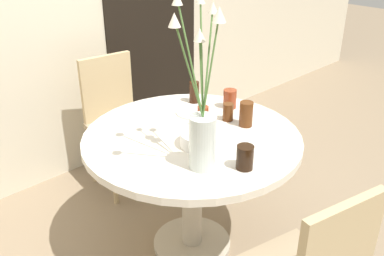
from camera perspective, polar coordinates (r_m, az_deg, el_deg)
name	(u,v)px	position (r m, az deg, el deg)	size (l,w,h in m)	color
ground_plane	(192,244)	(2.69, 0.00, -15.24)	(16.00, 16.00, 0.00)	#89755B
doorway_panel	(153,22)	(3.54, -5.22, 13.90)	(0.90, 0.01, 2.05)	black
dining_table	(192,157)	(2.33, 0.00, -3.84)	(1.16, 1.16, 0.75)	silver
chair_left_flank	(116,114)	(3.05, -10.14, 1.80)	(0.45, 0.45, 0.94)	#9E896B
birthday_cake	(203,139)	(2.15, 1.41, -1.42)	(0.23, 0.23, 0.12)	white
flower_vase	(202,121)	(1.88, 1.35, 0.96)	(0.33, 0.23, 0.76)	silver
side_plate	(194,112)	(2.51, 0.29, 2.13)	(0.22, 0.22, 0.01)	silver
drink_glass_0	(230,99)	(2.57, 5.07, 3.90)	(0.08, 0.08, 0.11)	maroon
drink_glass_1	(203,117)	(2.31, 1.47, 1.46)	(0.06, 0.06, 0.12)	maroon
drink_glass_2	(246,114)	(2.35, 7.23, 1.86)	(0.07, 0.07, 0.14)	#51280F
drink_glass_3	(194,92)	(2.64, 0.29, 4.80)	(0.06, 0.06, 0.13)	#33190C
drink_glass_4	(228,112)	(2.41, 4.83, 2.15)	(0.06, 0.06, 0.10)	#51280F
drink_glass_5	(245,157)	(1.96, 7.07, -3.90)	(0.08, 0.08, 0.11)	black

